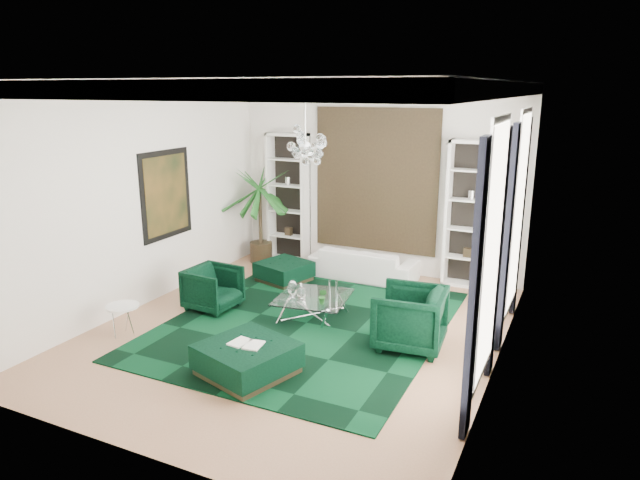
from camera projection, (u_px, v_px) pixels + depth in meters
The scene contains 30 objects.
floor at pixel (298, 331), 9.02m from camera, with size 6.00×7.00×0.02m, color tan.
ceiling at pixel (295, 81), 8.03m from camera, with size 6.00×7.00×0.02m, color white.
wall_back at pixel (377, 180), 11.58m from camera, with size 6.00×0.02×3.80m, color white.
wall_front at pixel (127, 284), 5.46m from camera, with size 6.00×0.02×3.80m, color white.
wall_left at pixel (141, 197), 9.77m from camera, with size 0.02×7.00×3.80m, color white.
wall_right at pixel (505, 235), 7.27m from camera, with size 0.02×7.00×3.80m, color white.
crown_molding at pixel (295, 89), 8.06m from camera, with size 6.00×7.00×0.18m, color white, non-canonical shape.
ceiling_medallion at pixel (305, 84), 8.30m from camera, with size 0.90×0.90×0.05m, color white.
tapestry at pixel (376, 181), 11.54m from camera, with size 2.50×0.06×2.80m, color black.
shelving_left at pixel (288, 198), 12.35m from camera, with size 0.90×0.38×2.80m, color white, non-canonical shape.
shelving_right at pixel (470, 215), 10.73m from camera, with size 0.90×0.38×2.80m, color white, non-canonical shape.
painting at pixel (167, 195), 10.29m from camera, with size 0.04×1.30×1.60m, color black.
window_near at pixel (492, 253), 6.50m from camera, with size 0.03×1.10×2.90m, color white.
curtain_near_a at pixel (474, 294), 5.90m from camera, with size 0.07×0.30×3.25m, color black.
curtain_near_b at pixel (498, 256), 7.26m from camera, with size 0.07×0.30×3.25m, color black.
window_far at pixel (518, 212), 8.59m from camera, with size 0.03×1.10×2.90m, color white.
curtain_far_a at pixel (507, 240), 7.99m from camera, with size 0.07×0.30×3.25m, color black.
curtain_far_b at pixel (521, 218), 9.35m from camera, with size 0.07×0.30×3.25m, color black.
rug at pixel (306, 323), 9.27m from camera, with size 4.20×5.00×0.02m, color black.
sofa at pixel (364, 264), 11.42m from camera, with size 2.12×0.83×0.62m, color silver.
armchair_left at pixel (213, 288), 9.82m from camera, with size 0.80×0.82×0.75m, color black.
armchair_right at pixel (410, 318), 8.34m from camera, with size 0.97×1.00×0.91m, color black.
coffee_table at pixel (313, 308), 9.44m from camera, with size 1.13×1.13×0.39m, color white, non-canonical shape.
ottoman_side at pixel (284, 272), 11.27m from camera, with size 0.89×0.89×0.39m, color black.
ottoman_front at pixel (247, 359), 7.58m from camera, with size 1.10×1.10×0.44m, color black.
book at pixel (247, 343), 7.52m from camera, with size 0.45×0.30×0.03m, color white.
side_table at pixel (124, 321), 8.79m from camera, with size 0.50×0.50×0.48m, color white.
palm at pixel (260, 202), 12.26m from camera, with size 1.67×1.67×2.67m, color #1F6021, non-canonical shape.
chandelier at pixel (305, 148), 8.54m from camera, with size 0.79×0.79×0.71m, color white, non-canonical shape.
table_plant at pixel (323, 296), 9.04m from camera, with size 0.14×0.12×0.26m, color #1F6021.
Camera 1 is at (3.89, -7.38, 3.72)m, focal length 32.00 mm.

